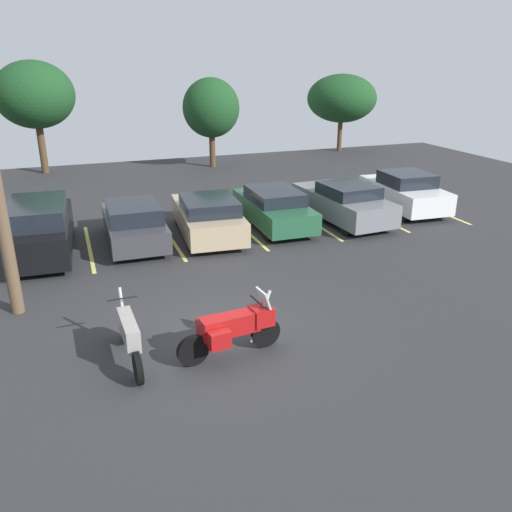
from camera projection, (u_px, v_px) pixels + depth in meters
The scene contains 13 objects.
ground at pixel (219, 337), 11.80m from camera, with size 44.00×44.00×0.10m, color #2D2D30.
motorcycle_touring at pixel (234, 328), 10.82m from camera, with size 2.32×0.93×1.36m.
motorcycle_second at pixel (129, 336), 10.60m from camera, with size 0.62×2.31×1.30m.
parking_stripes at pixel (131, 243), 17.63m from camera, with size 24.61×4.71×0.01m.
car_black at pixel (40, 228), 16.30m from camera, with size 2.02×4.78×1.74m.
car_charcoal at pixel (134, 223), 17.36m from camera, with size 1.86×4.30×1.42m.
car_tan at pixel (208, 216), 18.06m from camera, with size 2.25×4.62×1.45m.
car_green at pixel (274, 208), 19.15m from camera, with size 1.88×4.51×1.40m.
car_grey at pixel (343, 202), 19.76m from camera, with size 2.18×4.78×1.48m.
car_white at pixel (404, 192), 21.17m from camera, with size 2.16×4.35×1.56m.
tree_center at pixel (211, 108), 28.64m from camera, with size 3.12×3.12×4.86m.
tree_left at pixel (342, 98), 33.62m from camera, with size 4.46×4.46×4.88m.
tree_right at pixel (35, 95), 26.74m from camera, with size 4.02×4.02×5.76m.
Camera 1 is at (-2.79, -10.00, 5.90)m, focal length 36.58 mm.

